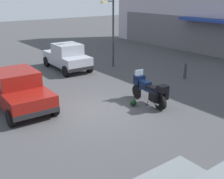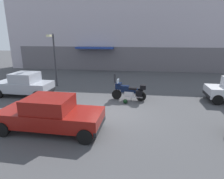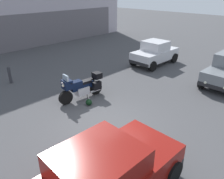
# 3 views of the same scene
# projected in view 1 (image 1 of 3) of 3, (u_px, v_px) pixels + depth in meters

# --- Properties ---
(ground_plane) EXTENTS (80.00, 80.00, 0.00)m
(ground_plane) POSITION_uv_depth(u_px,v_px,m) (92.00, 111.00, 11.58)
(ground_plane) COLOR #424244
(motorcycle) EXTENTS (2.26, 0.86, 1.36)m
(motorcycle) POSITION_uv_depth(u_px,v_px,m) (149.00, 90.00, 12.10)
(motorcycle) COLOR black
(motorcycle) RESTS_ON ground
(helmet) EXTENTS (0.28, 0.28, 0.28)m
(helmet) POSITION_uv_depth(u_px,v_px,m) (133.00, 103.00, 12.03)
(helmet) COLOR black
(helmet) RESTS_ON ground
(car_hatchback_near) EXTENTS (3.93, 1.94, 1.64)m
(car_hatchback_near) POSITION_uv_depth(u_px,v_px,m) (67.00, 57.00, 17.53)
(car_hatchback_near) COLOR #9EA3AD
(car_hatchback_near) RESTS_ON ground
(car_sedan_far) EXTENTS (4.62, 2.04, 1.56)m
(car_sedan_far) POSITION_uv_depth(u_px,v_px,m) (17.00, 88.00, 11.86)
(car_sedan_far) COLOR maroon
(car_sedan_far) RESTS_ON ground
(streetlamp_curbside) EXTENTS (0.28, 0.94, 4.23)m
(streetlamp_curbside) POSITION_uv_depth(u_px,v_px,m) (111.00, 26.00, 17.60)
(streetlamp_curbside) COLOR #2D2D33
(streetlamp_curbside) RESTS_ON ground
(bollard_curbside) EXTENTS (0.16, 0.16, 0.93)m
(bollard_curbside) POSITION_uv_depth(u_px,v_px,m) (185.00, 70.00, 15.70)
(bollard_curbside) COLOR #333338
(bollard_curbside) RESTS_ON ground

